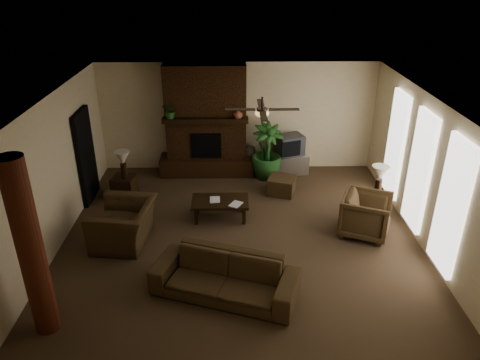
{
  "coord_description": "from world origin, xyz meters",
  "views": [
    {
      "loc": [
        -0.15,
        -7.7,
        4.99
      ],
      "look_at": [
        0.0,
        0.4,
        1.1
      ],
      "focal_mm": 34.07,
      "sensor_mm": 36.0,
      "label": 1
    }
  ],
  "objects_px": {
    "side_table_left": "(125,188)",
    "armchair_left": "(123,218)",
    "sofa": "(225,271)",
    "tv_stand": "(291,163)",
    "armchair_right": "(366,213)",
    "coffee_table": "(220,203)",
    "lamp_right": "(380,175)",
    "ottoman": "(282,185)",
    "floor_plant": "(267,163)",
    "log_column": "(31,250)",
    "floor_vase": "(248,157)",
    "lamp_left": "(123,160)",
    "side_table_right": "(375,207)"
  },
  "relations": [
    {
      "from": "sofa",
      "to": "tv_stand",
      "type": "distance_m",
      "value": 5.09
    },
    {
      "from": "lamp_right",
      "to": "lamp_left",
      "type": "bearing_deg",
      "value": 170.59
    },
    {
      "from": "armchair_left",
      "to": "tv_stand",
      "type": "height_order",
      "value": "armchair_left"
    },
    {
      "from": "side_table_right",
      "to": "coffee_table",
      "type": "bearing_deg",
      "value": 178.79
    },
    {
      "from": "ottoman",
      "to": "lamp_right",
      "type": "distance_m",
      "value": 2.36
    },
    {
      "from": "ottoman",
      "to": "armchair_right",
      "type": "bearing_deg",
      "value": -50.96
    },
    {
      "from": "lamp_right",
      "to": "sofa",
      "type": "bearing_deg",
      "value": -142.39
    },
    {
      "from": "log_column",
      "to": "lamp_right",
      "type": "relative_size",
      "value": 4.31
    },
    {
      "from": "coffee_table",
      "to": "armchair_left",
      "type": "bearing_deg",
      "value": -154.16
    },
    {
      "from": "sofa",
      "to": "floor_vase",
      "type": "distance_m",
      "value": 4.85
    },
    {
      "from": "side_table_right",
      "to": "lamp_right",
      "type": "xyz_separation_m",
      "value": [
        0.02,
        0.05,
        0.73
      ]
    },
    {
      "from": "ottoman",
      "to": "coffee_table",
      "type": "bearing_deg",
      "value": -141.17
    },
    {
      "from": "lamp_left",
      "to": "lamp_right",
      "type": "relative_size",
      "value": 1.0
    },
    {
      "from": "log_column",
      "to": "tv_stand",
      "type": "relative_size",
      "value": 3.29
    },
    {
      "from": "side_table_left",
      "to": "coffee_table",
      "type": "bearing_deg",
      "value": -23.16
    },
    {
      "from": "coffee_table",
      "to": "floor_plant",
      "type": "xyz_separation_m",
      "value": [
        1.14,
        2.05,
        0.02
      ]
    },
    {
      "from": "floor_plant",
      "to": "floor_vase",
      "type": "bearing_deg",
      "value": 147.09
    },
    {
      "from": "armchair_left",
      "to": "lamp_right",
      "type": "relative_size",
      "value": 1.92
    },
    {
      "from": "floor_vase",
      "to": "side_table_right",
      "type": "relative_size",
      "value": 1.4
    },
    {
      "from": "sofa",
      "to": "side_table_right",
      "type": "relative_size",
      "value": 4.3
    },
    {
      "from": "floor_plant",
      "to": "side_table_left",
      "type": "distance_m",
      "value": 3.54
    },
    {
      "from": "armchair_right",
      "to": "tv_stand",
      "type": "relative_size",
      "value": 1.11
    },
    {
      "from": "sofa",
      "to": "tv_stand",
      "type": "height_order",
      "value": "sofa"
    },
    {
      "from": "armchair_left",
      "to": "armchair_right",
      "type": "xyz_separation_m",
      "value": [
        4.78,
        0.22,
        -0.08
      ]
    },
    {
      "from": "ottoman",
      "to": "lamp_left",
      "type": "distance_m",
      "value": 3.72
    },
    {
      "from": "armchair_right",
      "to": "floor_plant",
      "type": "xyz_separation_m",
      "value": [
        -1.79,
        2.73,
        -0.07
      ]
    },
    {
      "from": "coffee_table",
      "to": "lamp_right",
      "type": "distance_m",
      "value": 3.39
    },
    {
      "from": "side_table_left",
      "to": "armchair_left",
      "type": "bearing_deg",
      "value": -78.34
    },
    {
      "from": "ottoman",
      "to": "tv_stand",
      "type": "distance_m",
      "value": 1.23
    },
    {
      "from": "side_table_left",
      "to": "side_table_right",
      "type": "height_order",
      "value": "same"
    },
    {
      "from": "armchair_right",
      "to": "side_table_right",
      "type": "height_order",
      "value": "armchair_right"
    },
    {
      "from": "coffee_table",
      "to": "floor_vase",
      "type": "bearing_deg",
      "value": 73.69
    },
    {
      "from": "armchair_right",
      "to": "side_table_left",
      "type": "distance_m",
      "value": 5.42
    },
    {
      "from": "coffee_table",
      "to": "side_table_left",
      "type": "xyz_separation_m",
      "value": [
        -2.23,
        0.95,
        -0.1
      ]
    },
    {
      "from": "side_table_left",
      "to": "lamp_right",
      "type": "height_order",
      "value": "lamp_right"
    },
    {
      "from": "tv_stand",
      "to": "lamp_right",
      "type": "distance_m",
      "value": 2.91
    },
    {
      "from": "sofa",
      "to": "armchair_left",
      "type": "height_order",
      "value": "armchair_left"
    },
    {
      "from": "lamp_right",
      "to": "armchair_left",
      "type": "bearing_deg",
      "value": -170.37
    },
    {
      "from": "floor_vase",
      "to": "side_table_left",
      "type": "distance_m",
      "value": 3.23
    },
    {
      "from": "floor_plant",
      "to": "lamp_left",
      "type": "bearing_deg",
      "value": -160.87
    },
    {
      "from": "log_column",
      "to": "lamp_right",
      "type": "distance_m",
      "value": 6.69
    },
    {
      "from": "ottoman",
      "to": "lamp_right",
      "type": "relative_size",
      "value": 0.92
    },
    {
      "from": "coffee_table",
      "to": "ottoman",
      "type": "height_order",
      "value": "coffee_table"
    },
    {
      "from": "floor_vase",
      "to": "log_column",
      "type": "bearing_deg",
      "value": -120.1
    },
    {
      "from": "armchair_left",
      "to": "lamp_right",
      "type": "xyz_separation_m",
      "value": [
        5.18,
        0.88,
        0.46
      ]
    },
    {
      "from": "lamp_right",
      "to": "ottoman",
      "type": "bearing_deg",
      "value": 148.09
    },
    {
      "from": "tv_stand",
      "to": "floor_vase",
      "type": "bearing_deg",
      "value": 171.01
    },
    {
      "from": "lamp_left",
      "to": "lamp_right",
      "type": "height_order",
      "value": "same"
    },
    {
      "from": "log_column",
      "to": "floor_vase",
      "type": "height_order",
      "value": "log_column"
    },
    {
      "from": "side_table_right",
      "to": "floor_plant",
      "type": "bearing_deg",
      "value": 135.74
    }
  ]
}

